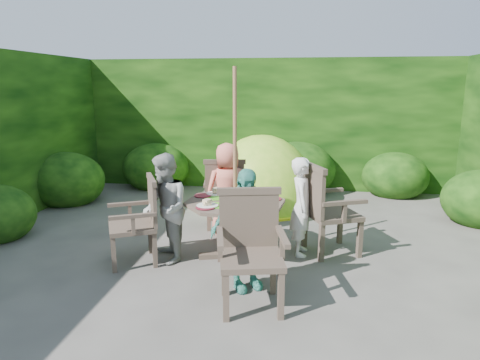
# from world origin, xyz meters

# --- Properties ---
(ground) EXTENTS (60.00, 60.00, 0.00)m
(ground) POSITION_xyz_m (0.00, 0.00, 0.00)
(ground) COLOR #4A4742
(ground) RESTS_ON ground
(hedge_enclosure) EXTENTS (9.00, 9.00, 2.50)m
(hedge_enclosure) POSITION_xyz_m (0.00, 1.33, 1.25)
(hedge_enclosure) COLOR black
(hedge_enclosure) RESTS_ON ground
(patio_table) EXTENTS (1.47, 1.47, 0.83)m
(patio_table) POSITION_xyz_m (-0.07, 0.01, 0.58)
(patio_table) COLOR #3C3027
(patio_table) RESTS_ON ground
(parasol_pole) EXTENTS (0.05, 0.05, 2.20)m
(parasol_pole) POSITION_xyz_m (-0.07, 0.00, 1.10)
(parasol_pole) COLOR brown
(parasol_pole) RESTS_ON ground
(garden_chair_right) EXTENTS (0.76, 0.80, 1.06)m
(garden_chair_right) POSITION_xyz_m (0.97, 0.29, 0.56)
(garden_chair_right) COLOR #3C3027
(garden_chair_right) RESTS_ON ground
(garden_chair_left) EXTENTS (0.70, 0.73, 0.95)m
(garden_chair_left) POSITION_xyz_m (-1.13, -0.28, 0.51)
(garden_chair_left) COLOR #3C3027
(garden_chair_left) RESTS_ON ground
(garden_chair_back) EXTENTS (0.66, 0.61, 0.97)m
(garden_chair_back) POSITION_xyz_m (-0.38, 1.05, 0.52)
(garden_chair_back) COLOR #3C3027
(garden_chair_back) RESTS_ON ground
(garden_chair_front) EXTENTS (0.71, 0.66, 1.02)m
(garden_chair_front) POSITION_xyz_m (0.23, -1.04, 0.55)
(garden_chair_front) COLOR #3C3027
(garden_chair_front) RESTS_ON ground
(child_right) EXTENTS (0.28, 0.43, 1.18)m
(child_right) POSITION_xyz_m (0.69, 0.22, 0.59)
(child_right) COLOR silver
(child_right) RESTS_ON ground
(child_left) EXTENTS (0.72, 0.77, 1.26)m
(child_left) POSITION_xyz_m (-0.84, -0.22, 0.63)
(child_left) COLOR #999A95
(child_left) RESTS_ON ground
(child_back) EXTENTS (0.73, 0.63, 1.26)m
(child_back) POSITION_xyz_m (-0.29, 0.77, 0.63)
(child_back) COLOR #E4735E
(child_back) RESTS_ON ground
(child_front) EXTENTS (0.77, 0.64, 1.23)m
(child_front) POSITION_xyz_m (0.15, -0.76, 0.61)
(child_front) COLOR teal
(child_front) RESTS_ON ground
(dome_tent) EXTENTS (2.09, 2.09, 2.38)m
(dome_tent) POSITION_xyz_m (0.01, 2.39, 0.00)
(dome_tent) COLOR #81C926
(dome_tent) RESTS_ON ground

